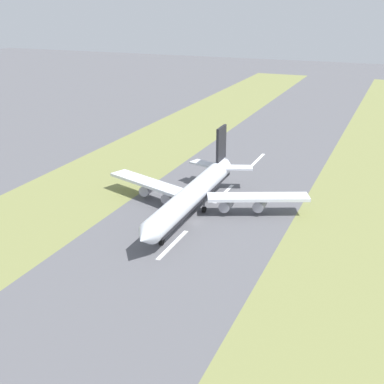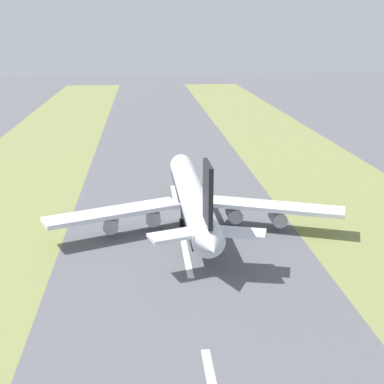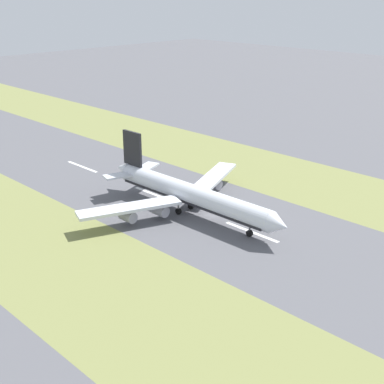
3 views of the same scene
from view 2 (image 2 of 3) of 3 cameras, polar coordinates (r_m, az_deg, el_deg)
The scene contains 5 objects.
ground_plane at distance 126.53m, azimuth -1.47°, elevation -2.47°, with size 800.00×800.00×0.00m, color #56565B.
grass_median_east at distance 136.83m, azimuth 17.70°, elevation -1.78°, with size 40.00×600.00×0.01m, color olive.
centreline_dash_mid at distance 103.91m, azimuth -0.56°, elevation -6.99°, with size 1.20×18.00×0.01m, color silver.
centreline_dash_far at distance 141.26m, azimuth -1.89°, elevation -0.35°, with size 1.20×18.00×0.01m, color silver.
airplane_main_jet at distance 118.83m, azimuth 0.10°, elevation -0.72°, with size 64.13×67.08×20.20m.
Camera 2 is at (-7.64, -118.91, 42.57)m, focal length 50.00 mm.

